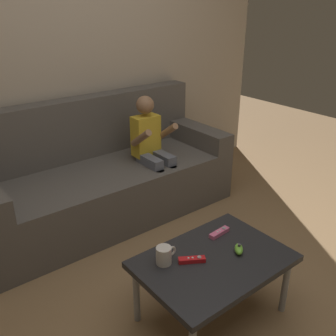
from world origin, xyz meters
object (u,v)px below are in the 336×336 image
(nunchuk_lime, at_px, (239,249))
(person_seated_on_couch, at_px, (152,147))
(game_remote_pink_far_corner, at_px, (219,233))
(coffee_mug, at_px, (164,255))
(game_remote_red_near_edge, at_px, (192,260))
(couch, at_px, (104,178))
(coffee_table, at_px, (214,265))

(nunchuk_lime, bearing_deg, person_seated_on_couch, 75.43)
(game_remote_pink_far_corner, xyz_separation_m, coffee_mug, (-0.41, -0.01, 0.04))
(game_remote_red_near_edge, xyz_separation_m, coffee_mug, (-0.12, 0.08, 0.04))
(couch, xyz_separation_m, game_remote_pink_far_corner, (0.07, -1.22, 0.09))
(game_remote_red_near_edge, bearing_deg, coffee_mug, 145.25)
(game_remote_red_near_edge, xyz_separation_m, nunchuk_lime, (0.25, -0.09, 0.01))
(person_seated_on_couch, bearing_deg, game_remote_red_near_edge, -116.74)
(coffee_table, xyz_separation_m, coffee_mug, (-0.23, 0.13, 0.09))
(game_remote_red_near_edge, bearing_deg, person_seated_on_couch, 63.26)
(game_remote_red_near_edge, distance_m, nunchuk_lime, 0.27)
(nunchuk_lime, height_order, game_remote_pink_far_corner, nunchuk_lime)
(person_seated_on_couch, relative_size, nunchuk_lime, 9.85)
(person_seated_on_couch, xyz_separation_m, game_remote_pink_far_corner, (-0.28, -1.04, -0.15))
(person_seated_on_couch, xyz_separation_m, coffee_mug, (-0.68, -1.04, -0.11))
(couch, xyz_separation_m, coffee_table, (-0.11, -1.36, 0.04))
(couch, xyz_separation_m, person_seated_on_couch, (0.35, -0.18, 0.24))
(person_seated_on_couch, height_order, coffee_table, person_seated_on_couch)
(nunchuk_lime, relative_size, coffee_mug, 0.81)
(couch, bearing_deg, coffee_table, -94.57)
(game_remote_red_near_edge, bearing_deg, nunchuk_lime, -20.65)
(couch, xyz_separation_m, nunchuk_lime, (0.03, -1.40, 0.10))
(game_remote_pink_far_corner, bearing_deg, nunchuk_lime, -102.19)
(person_seated_on_couch, distance_m, game_remote_pink_far_corner, 1.08)
(nunchuk_lime, bearing_deg, game_remote_red_near_edge, 159.35)
(couch, distance_m, coffee_mug, 1.28)
(person_seated_on_couch, relative_size, coffee_mug, 7.99)
(person_seated_on_couch, relative_size, game_remote_pink_far_corner, 6.62)
(person_seated_on_couch, bearing_deg, game_remote_pink_far_corner, -104.99)
(game_remote_red_near_edge, height_order, nunchuk_lime, nunchuk_lime)
(coffee_table, bearing_deg, game_remote_red_near_edge, 154.04)
(coffee_table, height_order, game_remote_red_near_edge, game_remote_red_near_edge)
(game_remote_red_near_edge, distance_m, coffee_mug, 0.15)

